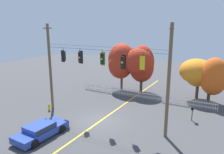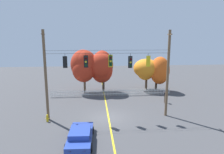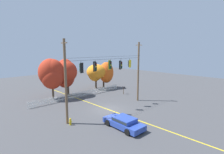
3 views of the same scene
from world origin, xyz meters
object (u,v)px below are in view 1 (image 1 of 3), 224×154
(autumn_maple_far_west, at_px, (214,76))
(autumn_maple_near_fence, at_px, (122,61))
(autumn_maple_mid, at_px, (141,64))
(autumn_oak_far_east, at_px, (197,72))
(traffic_signal_southbound_primary, at_px, (64,56))
(roadside_mailbox, at_px, (193,109))
(traffic_signal_northbound_secondary, at_px, (143,63))
(traffic_signal_northbound_primary, at_px, (80,57))
(fire_hydrant, at_px, (49,107))
(traffic_signal_westbound_side, at_px, (123,62))
(parked_car, at_px, (41,130))
(traffic_signal_eastbound_side, at_px, (102,59))

(autumn_maple_far_west, bearing_deg, autumn_maple_near_fence, -179.63)
(autumn_maple_mid, relative_size, autumn_oak_far_east, 1.27)
(traffic_signal_southbound_primary, height_order, roadside_mailbox, traffic_signal_southbound_primary)
(traffic_signal_northbound_secondary, bearing_deg, autumn_maple_near_fence, 124.56)
(traffic_signal_northbound_primary, bearing_deg, traffic_signal_northbound_secondary, -0.17)
(traffic_signal_northbound_secondary, xyz_separation_m, fire_hydrant, (-10.27, -0.56, -5.59))
(traffic_signal_westbound_side, bearing_deg, traffic_signal_northbound_primary, 180.00)
(autumn_maple_far_west, bearing_deg, traffic_signal_westbound_side, -122.35)
(autumn_maple_near_fence, relative_size, autumn_maple_mid, 1.03)
(traffic_signal_southbound_primary, relative_size, traffic_signal_northbound_secondary, 1.02)
(roadside_mailbox, bearing_deg, traffic_signal_southbound_primary, -160.18)
(parked_car, bearing_deg, fire_hydrant, 129.02)
(traffic_signal_northbound_primary, height_order, autumn_maple_mid, traffic_signal_northbound_primary)
(traffic_signal_northbound_primary, height_order, roadside_mailbox, traffic_signal_northbound_primary)
(autumn_oak_far_east, xyz_separation_m, roadside_mailbox, (0.79, -6.84, -2.21))
(traffic_signal_northbound_primary, distance_m, traffic_signal_northbound_secondary, 6.31)
(autumn_maple_mid, bearing_deg, traffic_signal_northbound_secondary, -67.61)
(traffic_signal_northbound_primary, distance_m, parked_car, 7.34)
(traffic_signal_northbound_secondary, bearing_deg, autumn_maple_far_west, 65.47)
(autumn_oak_far_east, relative_size, fire_hydrant, 6.67)
(autumn_maple_mid, relative_size, parked_car, 1.39)
(traffic_signal_eastbound_side, distance_m, autumn_maple_near_fence, 10.85)
(autumn_maple_near_fence, relative_size, autumn_maple_far_west, 1.21)
(traffic_signal_westbound_side, xyz_separation_m, autumn_oak_far_east, (4.54, 11.09, -2.50))
(autumn_maple_mid, distance_m, autumn_oak_far_east, 7.14)
(roadside_mailbox, bearing_deg, autumn_maple_near_fence, 150.61)
(traffic_signal_northbound_secondary, distance_m, autumn_maple_far_west, 11.63)
(traffic_signal_westbound_side, relative_size, fire_hydrant, 2.02)
(traffic_signal_southbound_primary, bearing_deg, roadside_mailbox, 19.82)
(traffic_signal_southbound_primary, height_order, fire_hydrant, traffic_signal_southbound_primary)
(autumn_maple_mid, bearing_deg, autumn_maple_near_fence, -172.39)
(fire_hydrant, distance_m, roadside_mailbox, 14.64)
(autumn_maple_mid, height_order, autumn_oak_far_east, autumn_maple_mid)
(autumn_maple_mid, height_order, parked_car, autumn_maple_mid)
(traffic_signal_westbound_side, xyz_separation_m, roadside_mailbox, (5.33, 4.25, -4.70))
(traffic_signal_westbound_side, distance_m, roadside_mailbox, 8.28)
(traffic_signal_northbound_primary, xyz_separation_m, fire_hydrant, (-3.96, -0.58, -5.59))
(traffic_signal_northbound_secondary, distance_m, parked_car, 9.91)
(traffic_signal_southbound_primary, relative_size, traffic_signal_westbound_side, 0.92)
(traffic_signal_northbound_secondary, xyz_separation_m, autumn_maple_near_fence, (-7.04, 10.22, -1.75))
(traffic_signal_eastbound_side, xyz_separation_m, roadside_mailbox, (7.36, 4.25, -4.84))
(traffic_signal_eastbound_side, bearing_deg, traffic_signal_southbound_primary, -179.75)
(traffic_signal_northbound_secondary, height_order, roadside_mailbox, traffic_signal_northbound_secondary)
(traffic_signal_northbound_secondary, relative_size, autumn_oak_far_east, 0.27)
(traffic_signal_eastbound_side, xyz_separation_m, fire_hydrant, (-6.43, -0.58, -5.63))
(traffic_signal_northbound_secondary, relative_size, autumn_maple_near_fence, 0.21)
(traffic_signal_northbound_primary, bearing_deg, fire_hydrant, -171.65)
(traffic_signal_southbound_primary, distance_m, autumn_maple_near_fence, 10.45)
(fire_hydrant, bearing_deg, parked_car, -50.98)
(traffic_signal_eastbound_side, relative_size, autumn_maple_mid, 0.22)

